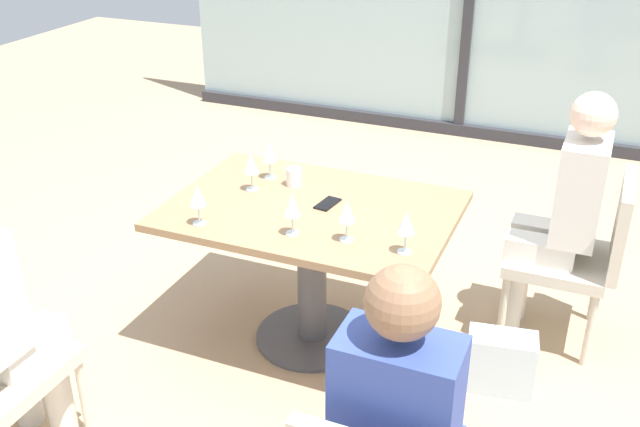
% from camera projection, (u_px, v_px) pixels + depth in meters
% --- Properties ---
extents(ground_plane, '(12.00, 12.00, 0.00)m').
position_uv_depth(ground_plane, '(312.00, 338.00, 3.66)').
color(ground_plane, tan).
extents(dining_table_main, '(1.29, 0.91, 0.73)m').
position_uv_depth(dining_table_main, '(312.00, 241.00, 3.42)').
color(dining_table_main, '#997551').
rests_on(dining_table_main, ground_plane).
extents(chair_far_right, '(0.50, 0.46, 0.87)m').
position_uv_depth(chair_far_right, '(581.00, 250.00, 3.46)').
color(chair_far_right, beige).
rests_on(chair_far_right, ground_plane).
extents(person_far_right, '(0.39, 0.34, 1.26)m').
position_uv_depth(person_far_right, '(564.00, 207.00, 3.40)').
color(person_far_right, silver).
rests_on(person_far_right, ground_plane).
extents(person_front_right, '(0.34, 0.39, 1.26)m').
position_uv_depth(person_front_right, '(401.00, 426.00, 2.11)').
color(person_front_right, '#384C9E').
rests_on(person_front_right, ground_plane).
extents(wine_glass_0, '(0.07, 0.07, 0.18)m').
position_uv_depth(wine_glass_0, '(406.00, 223.00, 2.90)').
color(wine_glass_0, silver).
rests_on(wine_glass_0, dining_table_main).
extents(wine_glass_1, '(0.07, 0.07, 0.18)m').
position_uv_depth(wine_glass_1, '(292.00, 206.00, 3.04)').
color(wine_glass_1, silver).
rests_on(wine_glass_1, dining_table_main).
extents(wine_glass_2, '(0.07, 0.07, 0.18)m').
position_uv_depth(wine_glass_2, '(270.00, 153.00, 3.57)').
color(wine_glass_2, silver).
rests_on(wine_glass_2, dining_table_main).
extents(wine_glass_3, '(0.07, 0.07, 0.18)m').
position_uv_depth(wine_glass_3, '(347.00, 212.00, 2.99)').
color(wine_glass_3, silver).
rests_on(wine_glass_3, dining_table_main).
extents(wine_glass_4, '(0.07, 0.07, 0.18)m').
position_uv_depth(wine_glass_4, '(198.00, 196.00, 3.13)').
color(wine_glass_4, silver).
rests_on(wine_glass_4, dining_table_main).
extents(wine_glass_5, '(0.07, 0.07, 0.18)m').
position_uv_depth(wine_glass_5, '(251.00, 164.00, 3.45)').
color(wine_glass_5, silver).
rests_on(wine_glass_5, dining_table_main).
extents(coffee_cup, '(0.08, 0.08, 0.09)m').
position_uv_depth(coffee_cup, '(294.00, 177.00, 3.53)').
color(coffee_cup, white).
rests_on(coffee_cup, dining_table_main).
extents(cell_phone_on_table, '(0.09, 0.15, 0.01)m').
position_uv_depth(cell_phone_on_table, '(328.00, 204.00, 3.36)').
color(cell_phone_on_table, black).
rests_on(cell_phone_on_table, dining_table_main).
extents(handbag_0, '(0.32, 0.21, 0.28)m').
position_uv_depth(handbag_0, '(500.00, 362.00, 3.27)').
color(handbag_0, silver).
rests_on(handbag_0, ground_plane).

